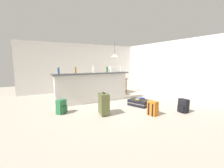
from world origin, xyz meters
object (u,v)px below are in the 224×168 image
at_px(backpack_green, 61,107).
at_px(backpack_black, 183,106).
at_px(backpack_orange, 153,108).
at_px(book_stack, 140,99).
at_px(bottle_blue, 59,71).
at_px(grocery_bag, 113,69).
at_px(bottle_green, 107,69).
at_px(dining_table, 114,80).
at_px(bottle_white, 93,69).
at_px(dining_chair_near_partition, 119,84).
at_px(pendant_lamp, 115,55).
at_px(bottle_clear, 121,69).
at_px(suitcase_upright_olive, 104,104).
at_px(bottle_amber, 76,70).
at_px(suitcase_flat_black, 139,103).

bearing_deg(backpack_green, backpack_black, -27.89).
height_order(backpack_orange, book_stack, backpack_orange).
height_order(bottle_blue, grocery_bag, grocery_bag).
xyz_separation_m(bottle_blue, bottle_green, (1.82, 0.00, 0.00)).
relative_size(dining_table, backpack_green, 2.62).
xyz_separation_m(bottle_white, dining_chair_near_partition, (1.57, 0.75, -0.76)).
distance_m(bottle_blue, grocery_bag, 2.07).
distance_m(pendant_lamp, backpack_green, 3.89).
height_order(bottle_white, book_stack, bottle_white).
height_order(bottle_clear, book_stack, bottle_clear).
bearing_deg(backpack_black, backpack_green, 152.11).
bearing_deg(suitcase_upright_olive, grocery_bag, 51.79).
xyz_separation_m(bottle_clear, suitcase_upright_olive, (-1.53, -1.45, -0.92)).
distance_m(bottle_amber, backpack_orange, 2.95).
height_order(grocery_bag, pendant_lamp, pendant_lamp).
relative_size(bottle_green, backpack_black, 0.53).
bearing_deg(pendant_lamp, grocery_bag, -123.74).
relative_size(bottle_blue, bottle_clear, 0.95).
xyz_separation_m(bottle_amber, backpack_orange, (1.57, -2.27, -1.05)).
xyz_separation_m(bottle_clear, dining_chair_near_partition, (0.31, 0.67, -0.74)).
bearing_deg(dining_chair_near_partition, bottle_clear, -114.61).
bearing_deg(bottle_green, backpack_black, -61.14).
bearing_deg(bottle_amber, bottle_green, -4.58).
bearing_deg(pendant_lamp, bottle_blue, -157.57).
distance_m(bottle_blue, backpack_black, 4.14).
distance_m(dining_chair_near_partition, suitcase_flat_black, 1.96).
relative_size(bottle_blue, backpack_orange, 0.51).
bearing_deg(suitcase_flat_black, book_stack, -66.87).
bearing_deg(grocery_bag, dining_chair_near_partition, 44.34).
height_order(bottle_blue, bottle_clear, bottle_clear).
xyz_separation_m(bottle_blue, backpack_green, (-0.10, -0.71, -1.05)).
relative_size(bottle_green, book_stack, 0.77).
bearing_deg(bottle_white, dining_table, 38.36).
xyz_separation_m(grocery_bag, backpack_black, (1.10, -2.43, -1.05)).
bearing_deg(bottle_amber, backpack_green, -131.12).
distance_m(bottle_green, pendant_lamp, 1.69).
distance_m(dining_chair_near_partition, book_stack, 1.96).
xyz_separation_m(bottle_white, bottle_clear, (1.26, 0.08, -0.02)).
bearing_deg(backpack_orange, bottle_amber, 124.62).
relative_size(bottle_green, dining_table, 0.20).
distance_m(bottle_green, dining_table, 1.76).
xyz_separation_m(dining_table, book_stack, (-0.39, -2.48, -0.39)).
relative_size(backpack_orange, suitcase_upright_olive, 0.63).
distance_m(pendant_lamp, backpack_orange, 3.81).
xyz_separation_m(bottle_clear, backpack_orange, (-0.32, -2.21, -1.05)).
relative_size(pendant_lamp, suitcase_flat_black, 0.85).
relative_size(suitcase_upright_olive, book_stack, 2.34).
xyz_separation_m(bottle_amber, dining_chair_near_partition, (2.20, 0.61, -0.74)).
bearing_deg(pendant_lamp, backpack_black, -85.21).
height_order(bottle_amber, book_stack, bottle_amber).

